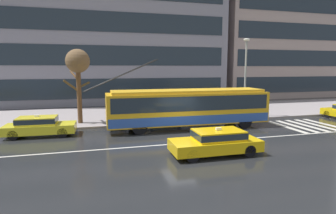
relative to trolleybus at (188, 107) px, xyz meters
name	(u,v)px	position (x,y,z in m)	size (l,w,h in m)	color
ground_plane	(184,138)	(-1.21, -2.64, -1.55)	(160.00, 160.00, 0.00)	#222426
sidewalk_slab	(153,113)	(-1.21, 6.60, -1.48)	(80.00, 10.00, 0.14)	gray
crosswalk_stripe_edge_near	(286,127)	(7.18, -1.52, -1.55)	(0.44, 4.40, 0.01)	beige
crosswalk_stripe_inner_a	(296,126)	(8.08, -1.52, -1.55)	(0.44, 4.40, 0.01)	beige
crosswalk_stripe_center	(306,125)	(8.98, -1.52, -1.55)	(0.44, 4.40, 0.01)	beige
crosswalk_stripe_inner_b	(316,125)	(9.88, -1.52, -1.55)	(0.44, 4.40, 0.01)	beige
crosswalk_stripe_edge_far	(325,124)	(10.78, -1.52, -1.55)	(0.44, 4.40, 0.01)	beige
lane_centre_line	(191,143)	(-1.21, -3.84, -1.55)	(72.00, 0.14, 0.01)	silver
trolleybus	(188,107)	(0.00, 0.00, 0.00)	(13.11, 2.71, 4.96)	gold
taxi_oncoming_near	(216,141)	(-0.71, -6.25, -0.85)	(4.53, 1.86, 1.39)	yellow
taxi_queued_behind_bus	(39,125)	(-10.06, 0.24, -0.85)	(4.37, 1.88, 1.39)	yellow
bus_shelter	(162,97)	(-1.20, 3.22, 0.41)	(4.06, 1.74, 2.41)	gray
pedestrian_at_shelter	(179,106)	(0.25, 3.08, -0.37)	(0.39, 0.39, 1.75)	navy
pedestrian_approaching_curb	(151,101)	(-2.18, 3.03, 0.12)	(1.00, 1.00, 1.95)	#1D324B
pedestrian_walking_past	(121,108)	(-4.51, 3.94, -0.47)	(0.38, 0.38, 1.60)	#252A2C
street_lamp	(246,71)	(6.12, 2.68, 2.55)	(0.60, 0.32, 6.70)	gray
street_tree_bare	(78,64)	(-7.67, 3.31, 3.08)	(2.00, 2.18, 5.63)	brown
office_tower_corner_right	(271,23)	(20.58, 20.12, 9.64)	(18.94, 11.92, 22.37)	#A38F89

